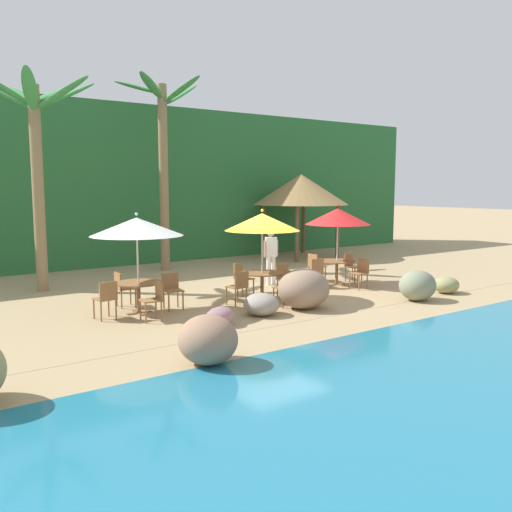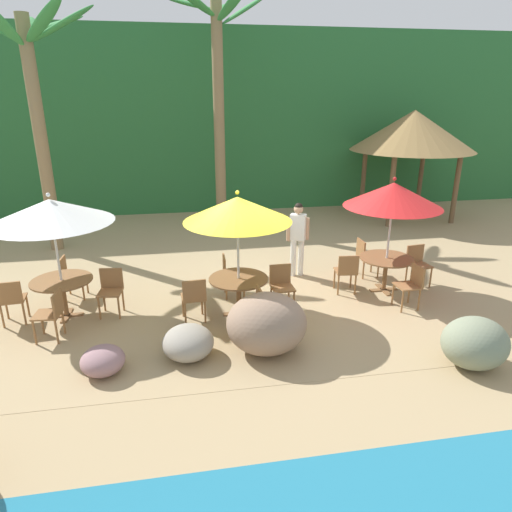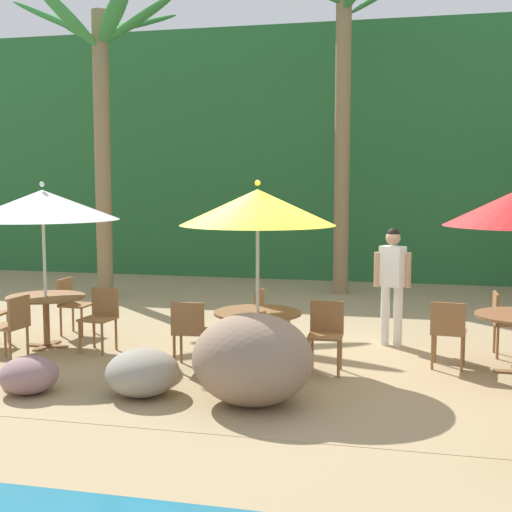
# 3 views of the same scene
# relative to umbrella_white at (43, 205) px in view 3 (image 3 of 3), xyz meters

# --- Properties ---
(ground_plane) EXTENTS (120.00, 120.00, 0.00)m
(ground_plane) POSITION_rel_umbrella_white_xyz_m (3.70, -0.20, -2.03)
(ground_plane) COLOR tan
(terrace_deck) EXTENTS (18.00, 5.20, 0.01)m
(terrace_deck) POSITION_rel_umbrella_white_xyz_m (3.70, -0.20, -2.03)
(terrace_deck) COLOR tan
(terrace_deck) RESTS_ON ground
(foliage_backdrop) EXTENTS (28.00, 2.40, 6.00)m
(foliage_backdrop) POSITION_rel_umbrella_white_xyz_m (3.70, 8.80, 0.97)
(foliage_backdrop) COLOR #286633
(foliage_backdrop) RESTS_ON ground
(rock_seawall) EXTENTS (15.60, 3.41, 0.98)m
(rock_seawall) POSITION_rel_umbrella_white_xyz_m (2.20, -3.00, -1.62)
(rock_seawall) COLOR gray
(rock_seawall) RESTS_ON ground
(umbrella_white) EXTENTS (2.12, 2.12, 2.35)m
(umbrella_white) POSITION_rel_umbrella_white_xyz_m (0.00, 0.00, 0.00)
(umbrella_white) COLOR silver
(umbrella_white) RESTS_ON ground
(dining_table_white) EXTENTS (1.10, 1.10, 0.74)m
(dining_table_white) POSITION_rel_umbrella_white_xyz_m (0.00, 0.00, -1.41)
(dining_table_white) COLOR brown
(dining_table_white) RESTS_ON ground
(chair_white_seaward) EXTENTS (0.47, 0.47, 0.87)m
(chair_white_seaward) POSITION_rel_umbrella_white_xyz_m (0.85, -0.01, -1.52)
(chair_white_seaward) COLOR olive
(chair_white_seaward) RESTS_ON ground
(chair_white_inland) EXTENTS (0.44, 0.44, 0.87)m
(chair_white_inland) POSITION_rel_umbrella_white_xyz_m (-0.05, 0.85, -1.52)
(chair_white_inland) COLOR olive
(chair_white_inland) RESTS_ON ground
(chair_white_right) EXTENTS (0.47, 0.46, 0.87)m
(chair_white_right) POSITION_rel_umbrella_white_xyz_m (0.01, -0.85, -1.52)
(chair_white_right) COLOR olive
(chair_white_right) RESTS_ON ground
(umbrella_yellow) EXTENTS (1.93, 1.93, 2.38)m
(umbrella_yellow) POSITION_rel_umbrella_white_xyz_m (3.21, -0.48, 0.01)
(umbrella_yellow) COLOR silver
(umbrella_yellow) RESTS_ON ground
(dining_table_yellow) EXTENTS (1.10, 1.10, 0.74)m
(dining_table_yellow) POSITION_rel_umbrella_white_xyz_m (3.21, -0.48, -1.41)
(dining_table_yellow) COLOR brown
(dining_table_yellow) RESTS_ON ground
(chair_yellow_seaward) EXTENTS (0.44, 0.44, 0.87)m
(chair_yellow_seaward) POSITION_rel_umbrella_white_xyz_m (4.05, -0.36, -1.52)
(chair_yellow_seaward) COLOR olive
(chair_yellow_seaward) RESTS_ON ground
(chair_yellow_inland) EXTENTS (0.44, 0.43, 0.87)m
(chair_yellow_inland) POSITION_rel_umbrella_white_xyz_m (3.14, 0.37, -1.52)
(chair_yellow_inland) COLOR olive
(chair_yellow_inland) RESTS_ON ground
(chair_yellow_left) EXTENTS (0.46, 0.47, 0.87)m
(chair_yellow_left) POSITION_rel_umbrella_white_xyz_m (2.37, -0.65, -1.52)
(chair_yellow_left) COLOR olive
(chair_yellow_left) RESTS_ON ground
(chair_yellow_right) EXTENTS (0.45, 0.44, 0.87)m
(chair_yellow_right) POSITION_rel_umbrella_white_xyz_m (3.34, -1.32, -1.52)
(chair_yellow_right) COLOR olive
(chair_yellow_right) RESTS_ON ground
(chair_red_inland) EXTENTS (0.44, 0.43, 0.87)m
(chair_red_inland) POSITION_rel_umbrella_white_xyz_m (6.28, 0.92, -1.52)
(chair_red_inland) COLOR olive
(chair_red_inland) RESTS_ON ground
(chair_red_left) EXTENTS (0.47, 0.47, 0.87)m
(chair_red_left) POSITION_rel_umbrella_white_xyz_m (5.53, 0.08, -1.52)
(chair_red_left) COLOR olive
(chair_red_left) RESTS_ON ground
(palm_tree_nearest) EXTENTS (3.37, 3.34, 5.93)m
(palm_tree_nearest) POSITION_rel_umbrella_white_xyz_m (-1.08, 4.22, 2.07)
(palm_tree_nearest) COLOR olive
(palm_tree_nearest) RESTS_ON ground
(palm_tree_second) EXTENTS (3.04, 3.08, 6.63)m
(palm_tree_second) POSITION_rel_umbrella_white_xyz_m (3.55, 5.81, 2.24)
(palm_tree_second) COLOR olive
(palm_tree_second) RESTS_ON ground
(waiter_in_white) EXTENTS (0.52, 0.34, 1.70)m
(waiter_in_white) POSITION_rel_umbrella_white_xyz_m (4.78, 1.24, -1.04)
(waiter_in_white) COLOR white
(waiter_in_white) RESTS_ON ground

